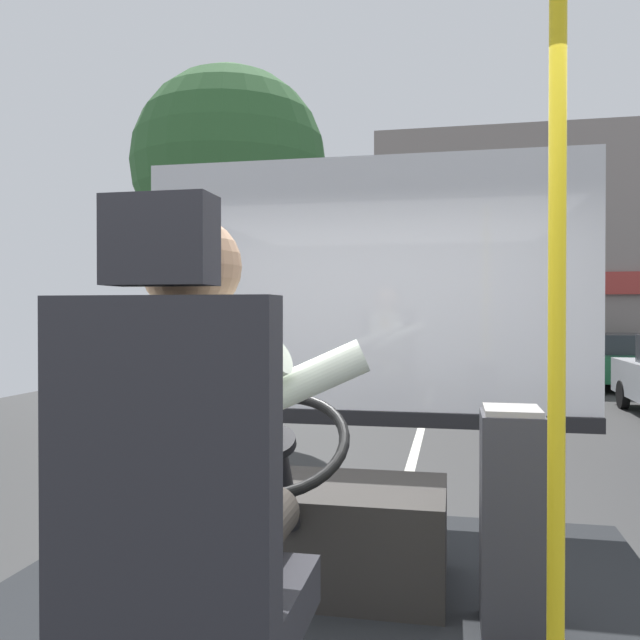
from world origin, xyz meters
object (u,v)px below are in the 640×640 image
(handrail_pole, at_px, (557,358))
(parked_car_green, at_px, (624,359))
(driver_seat, at_px, (182,555))
(bus_driver, at_px, (201,442))
(steering_console, at_px, (307,529))
(fare_box, at_px, (512,519))

(handrail_pole, height_order, parked_car_green, handrail_pole)
(driver_seat, xyz_separation_m, handrail_pole, (0.83, 0.42, 0.41))
(driver_seat, bearing_deg, handrail_pole, 26.77)
(bus_driver, distance_m, parked_car_green, 16.56)
(bus_driver, relative_size, parked_car_green, 0.21)
(driver_seat, height_order, steering_console, driver_seat)
(steering_console, bearing_deg, driver_seat, -90.00)
(driver_seat, relative_size, bus_driver, 1.57)
(steering_console, xyz_separation_m, fare_box, (0.77, -0.23, 0.16))
(bus_driver, xyz_separation_m, fare_box, (0.77, 0.89, -0.41))
(bus_driver, relative_size, steering_console, 0.77)
(bus_driver, xyz_separation_m, steering_console, (0.00, 1.12, -0.57))
(handrail_pole, relative_size, parked_car_green, 0.48)
(parked_car_green, bearing_deg, bus_driver, -106.53)
(bus_driver, bearing_deg, steering_console, 90.00)
(driver_seat, distance_m, bus_driver, 0.25)
(steering_console, relative_size, fare_box, 1.44)
(fare_box, bearing_deg, parked_car_green, 75.28)
(driver_seat, xyz_separation_m, fare_box, (0.77, 1.00, -0.18))
(parked_car_green, bearing_deg, fare_box, -104.72)
(handrail_pole, bearing_deg, driver_seat, -153.23)
(steering_console, relative_size, handrail_pole, 0.56)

